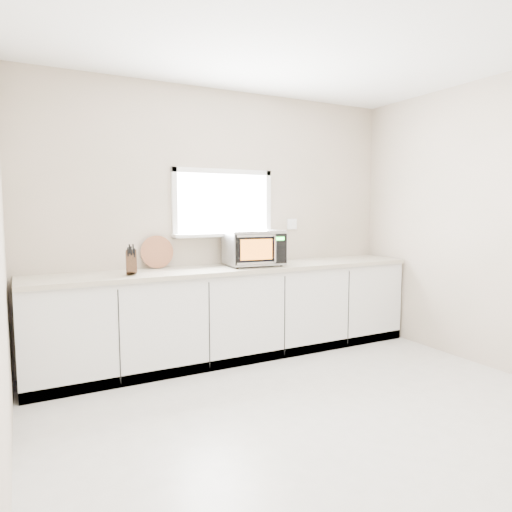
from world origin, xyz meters
TOP-DOWN VIEW (x-y plane):
  - ground at (0.00, 0.00)m, footprint 4.00×4.00m
  - back_wall at (0.00, 2.00)m, footprint 4.00×0.17m
  - cabinets at (0.00, 1.70)m, footprint 3.92×0.60m
  - countertop at (0.00, 1.69)m, footprint 3.92×0.64m
  - microwave at (0.20, 1.68)m, footprint 0.60×0.50m
  - knife_block at (-1.04, 1.61)m, footprint 0.12×0.20m
  - cutting_board at (-0.72, 1.94)m, footprint 0.32×0.08m
  - coffee_grinder at (0.44, 1.87)m, footprint 0.12×0.12m

SIDE VIEW (x-z plane):
  - ground at x=0.00m, z-range 0.00..0.00m
  - cabinets at x=0.00m, z-range 0.00..0.88m
  - countertop at x=0.00m, z-range 0.88..0.92m
  - coffee_grinder at x=0.44m, z-range 0.92..1.14m
  - knife_block at x=-1.04m, z-range 0.90..1.17m
  - cutting_board at x=-0.72m, z-range 0.92..1.24m
  - microwave at x=0.20m, z-range 0.93..1.29m
  - back_wall at x=0.00m, z-range 0.01..2.71m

